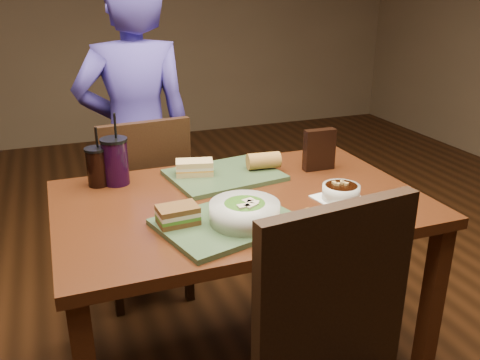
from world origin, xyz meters
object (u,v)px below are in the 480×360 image
cup_cola (97,166)px  baguette_far (264,161)px  tray_far (224,175)px  soup_bowl (341,192)px  cup_berry (115,161)px  salad_bowl (245,211)px  dining_table (240,221)px  chip_bag (319,150)px  tray_near (228,223)px  sandwich_near (178,215)px  baguette_near (296,222)px  diner (137,138)px  chair_far (145,203)px  sandwich_far (194,168)px

cup_cola → baguette_far: bearing=-8.5°
tray_far → baguette_far: bearing=-1.8°
soup_bowl → cup_berry: bearing=148.5°
salad_bowl → soup_bowl: bearing=11.5°
dining_table → tray_far: size_ratio=3.10×
soup_bowl → chip_bag: 0.33m
dining_table → baguette_far: bearing=49.4°
tray_near → sandwich_near: bearing=167.6°
salad_bowl → cup_cola: size_ratio=0.96×
dining_table → cup_berry: size_ratio=4.63×
salad_bowl → baguette_near: size_ratio=1.83×
soup_bowl → baguette_far: (-0.15, 0.36, 0.02)m
diner → soup_bowl: size_ratio=8.27×
baguette_near → cup_cola: (-0.52, 0.65, 0.03)m
soup_bowl → baguette_far: size_ratio=1.39×
sandwich_near → baguette_far: 0.59m
chair_far → salad_bowl: size_ratio=4.18×
dining_table → diner: (-0.23, 0.82, 0.11)m
tray_near → salad_bowl: bearing=-33.2°
soup_bowl → sandwich_near: sandwich_near is taller
baguette_near → diner: bearing=103.5°
sandwich_near → sandwich_far: size_ratio=0.82×
sandwich_far → tray_near: bearing=-92.1°
sandwich_far → tray_far: bearing=-13.4°
baguette_far → baguette_near: bearing=-103.2°
cup_cola → cup_berry: cup_berry is taller
tray_far → sandwich_near: 0.48m
diner → cup_berry: (-0.17, -0.52, 0.07)m
diner → sandwich_near: size_ratio=11.83×
dining_table → sandwich_near: 0.34m
chair_far → diner: diner is taller
soup_bowl → cup_cola: (-0.79, 0.45, 0.05)m
sandwich_far → baguette_far: 0.28m
chip_bag → dining_table: bearing=-155.8°
cup_cola → soup_bowl: bearing=-29.7°
diner → sandwich_near: bearing=88.6°
sandwich_near → cup_cola: size_ratio=0.56×
dining_table → soup_bowl: size_ratio=6.98×
baguette_far → tray_near: bearing=-126.2°
salad_bowl → baguette_far: salad_bowl is taller
dining_table → baguette_far: baguette_far is taller
salad_bowl → cup_berry: size_ratio=0.79×
dining_table → cup_berry: cup_berry is taller
sandwich_near → cup_cola: bearing=112.4°
tray_far → sandwich_far: bearing=166.6°
baguette_near → cup_berry: bearing=124.9°
chip_bag → tray_far: bearing=174.7°
sandwich_near → chip_bag: chip_bag is taller
cup_cola → tray_near: bearing=-55.4°
cup_cola → salad_bowl: bearing=-53.6°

